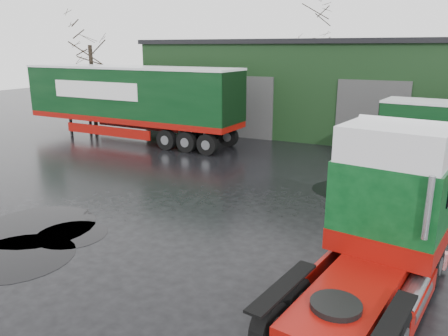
# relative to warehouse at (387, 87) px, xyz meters

# --- Properties ---
(ground) EXTENTS (100.00, 100.00, 0.00)m
(ground) POSITION_rel_warehouse_xyz_m (-2.00, -20.00, -3.16)
(ground) COLOR black
(warehouse) EXTENTS (32.40, 12.40, 6.30)m
(warehouse) POSITION_rel_warehouse_xyz_m (0.00, 0.00, 0.00)
(warehouse) COLOR black
(warehouse) RESTS_ON ground
(hero_tractor) EXTENTS (3.75, 6.91, 4.08)m
(hero_tractor) POSITION_rel_warehouse_xyz_m (2.48, -23.00, -1.12)
(hero_tractor) COLOR #0B4219
(hero_tractor) RESTS_ON ground
(trailer_left) EXTENTS (15.22, 3.57, 4.70)m
(trailer_left) POSITION_rel_warehouse_xyz_m (-14.16, -10.00, -0.81)
(trailer_left) COLOR silver
(trailer_left) RESTS_ON ground
(tree_left) EXTENTS (4.40, 4.40, 8.50)m
(tree_left) POSITION_rel_warehouse_xyz_m (-19.00, -8.00, 1.09)
(tree_left) COLOR black
(tree_left) RESTS_ON ground
(tree_back_a) EXTENTS (4.40, 4.40, 9.50)m
(tree_back_a) POSITION_rel_warehouse_xyz_m (-8.00, 10.00, 1.59)
(tree_back_a) COLOR black
(tree_back_a) RESTS_ON ground
(puddle_0) EXTENTS (3.17, 3.17, 0.01)m
(puddle_0) POSITION_rel_warehouse_xyz_m (-6.73, -24.63, -3.15)
(puddle_0) COLOR black
(puddle_0) RESTS_ON ground
(puddle_1) EXTENTS (2.75, 2.75, 0.01)m
(puddle_1) POSITION_rel_warehouse_xyz_m (0.37, -14.29, -3.15)
(puddle_1) COLOR black
(puddle_1) RESTS_ON ground
(puddle_2) EXTENTS (3.71, 3.71, 0.01)m
(puddle_2) POSITION_rel_warehouse_xyz_m (-8.03, -22.74, -3.15)
(puddle_2) COLOR black
(puddle_2) RESTS_ON ground
(puddle_4) EXTENTS (2.25, 2.25, 0.01)m
(puddle_4) POSITION_rel_warehouse_xyz_m (-6.52, -22.78, -3.15)
(puddle_4) COLOR black
(puddle_4) RESTS_ON ground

